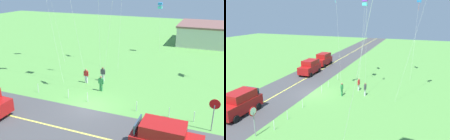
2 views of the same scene
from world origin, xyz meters
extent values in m
cube|color=#549342|center=(0.00, 0.00, -0.05)|extent=(120.00, 120.00, 0.10)
cube|color=#424244|center=(0.00, -4.00, 0.00)|extent=(120.00, 7.00, 0.00)
cube|color=#E5E04C|center=(0.00, -4.00, 0.01)|extent=(120.00, 0.16, 0.00)
cube|color=maroon|center=(7.48, -4.20, 0.89)|extent=(4.40, 1.90, 1.10)
cube|color=maroon|center=(7.23, -4.20, 1.84)|extent=(2.73, 1.75, 0.80)
cube|color=#334756|center=(8.32, -4.20, 1.84)|extent=(0.10, 1.62, 0.64)
cube|color=#334756|center=(5.61, -4.20, 1.84)|extent=(0.10, 1.62, 0.60)
cylinder|color=black|center=(8.91, -3.25, 0.34)|extent=(0.68, 0.22, 0.68)
cylinder|color=black|center=(6.05, -3.25, 0.34)|extent=(0.68, 0.22, 0.68)
cylinder|color=black|center=(6.05, -5.15, 0.34)|extent=(0.68, 0.22, 0.68)
cube|color=maroon|center=(-7.33, -4.56, 0.89)|extent=(4.40, 1.90, 1.10)
cube|color=maroon|center=(-7.58, -4.56, 1.84)|extent=(2.73, 1.75, 0.80)
cube|color=#334756|center=(-6.49, -4.56, 1.84)|extent=(0.10, 1.62, 0.64)
cube|color=#334756|center=(-9.20, -4.56, 1.84)|extent=(0.10, 1.62, 0.60)
cylinder|color=black|center=(-5.90, -3.61, 0.34)|extent=(0.68, 0.22, 0.68)
cylinder|color=black|center=(-5.90, -5.51, 0.34)|extent=(0.68, 0.22, 0.68)
cylinder|color=black|center=(-8.76, -3.61, 0.34)|extent=(0.68, 0.22, 0.68)
cylinder|color=black|center=(-8.76, -5.51, 0.34)|extent=(0.68, 0.22, 0.68)
cube|color=maroon|center=(-13.33, -4.97, 0.89)|extent=(4.40, 1.90, 1.10)
cube|color=maroon|center=(-13.58, -4.97, 1.84)|extent=(2.73, 1.75, 0.80)
cube|color=#334756|center=(-12.49, -4.97, 1.84)|extent=(0.10, 1.62, 0.64)
cube|color=#334756|center=(-15.20, -4.97, 1.84)|extent=(0.10, 1.62, 0.60)
cylinder|color=black|center=(-11.90, -4.02, 0.34)|extent=(0.68, 0.22, 0.68)
cylinder|color=black|center=(-11.90, -5.92, 0.34)|extent=(0.68, 0.22, 0.68)
cylinder|color=black|center=(-14.76, -4.02, 0.34)|extent=(0.68, 0.22, 0.68)
cylinder|color=black|center=(-14.76, -5.92, 0.34)|extent=(0.68, 0.22, 0.68)
cylinder|color=gray|center=(10.06, -0.10, 1.05)|extent=(0.08, 0.08, 2.10)
cylinder|color=red|center=(10.06, -0.10, 2.18)|extent=(0.76, 0.04, 0.76)
cylinder|color=white|center=(10.06, -0.07, 2.18)|extent=(0.62, 0.01, 0.62)
cylinder|color=silver|center=(-2.95, 4.75, 0.41)|extent=(0.16, 0.16, 0.82)
cylinder|color=silver|center=(-2.77, 4.75, 0.41)|extent=(0.16, 0.16, 0.82)
cube|color=red|center=(-2.86, 4.75, 1.10)|extent=(0.36, 0.22, 0.56)
cylinder|color=red|center=(-3.10, 4.75, 1.05)|extent=(0.10, 0.10, 0.52)
cylinder|color=red|center=(-2.62, 4.75, 1.05)|extent=(0.10, 0.10, 0.52)
sphere|color=#9E704C|center=(-2.86, 4.75, 1.49)|extent=(0.22, 0.22, 0.22)
cylinder|color=#338C4C|center=(-0.55, 3.38, 0.41)|extent=(0.16, 0.16, 0.82)
cylinder|color=#338C4C|center=(-0.37, 3.38, 0.41)|extent=(0.16, 0.16, 0.82)
cube|color=#338C4C|center=(-0.46, 3.38, 1.10)|extent=(0.36, 0.22, 0.56)
cylinder|color=#338C4C|center=(-0.70, 3.38, 1.05)|extent=(0.10, 0.10, 0.52)
cylinder|color=#338C4C|center=(-0.22, 3.38, 1.05)|extent=(0.10, 0.10, 0.52)
sphere|color=#9E704C|center=(-0.46, 3.38, 1.49)|extent=(0.22, 0.22, 0.22)
cylinder|color=silver|center=(-1.50, 5.93, 0.41)|extent=(0.16, 0.16, 0.82)
cylinder|color=silver|center=(-1.32, 5.93, 0.41)|extent=(0.16, 0.16, 0.82)
cube|color=#3F3F47|center=(-1.41, 5.93, 1.10)|extent=(0.36, 0.22, 0.56)
cylinder|color=#3F3F47|center=(-1.65, 5.93, 1.05)|extent=(0.10, 0.10, 0.52)
cylinder|color=#3F3F47|center=(-1.17, 5.93, 1.05)|extent=(0.10, 0.10, 0.52)
sphere|color=brown|center=(-1.41, 5.93, 1.49)|extent=(0.22, 0.22, 0.22)
cylinder|color=silver|center=(-3.77, 4.76, 5.37)|extent=(1.85, 0.02, 10.74)
cube|color=purple|center=(-4.69, 4.76, 10.99)|extent=(0.56, 0.56, 0.36)
cube|color=#4CD8D8|center=(-4.69, 4.76, 10.49)|extent=(0.56, 0.56, 0.36)
cylinder|color=silver|center=(-0.38, 3.01, 6.04)|extent=(0.18, 0.75, 12.08)
cylinder|color=silver|center=(-0.30, 6.09, 8.78)|extent=(2.24, 0.34, 17.57)
cylinder|color=silver|center=(13.29, 9.06, 7.18)|extent=(2.45, 3.13, 14.37)
cylinder|color=silver|center=(-6.50, 4.25, 6.40)|extent=(2.49, 0.60, 12.81)
cylinder|color=silver|center=(-1.20, 11.06, 7.92)|extent=(0.43, 3.27, 15.84)
cylinder|color=silver|center=(-10.43, 10.71, 5.74)|extent=(2.31, 0.23, 11.49)
cylinder|color=red|center=(-11.58, 10.82, 10.59)|extent=(0.04, 0.04, 1.40)
cylinder|color=silver|center=(-6.08, 0.70, 0.45)|extent=(0.05, 0.05, 0.90)
cylinder|color=silver|center=(-2.62, 0.70, 0.45)|extent=(0.05, 0.05, 0.90)
cylinder|color=silver|center=(-0.58, 0.70, 0.45)|extent=(0.05, 0.05, 0.90)
cylinder|color=silver|center=(4.08, 0.70, 0.45)|extent=(0.05, 0.05, 0.90)
cylinder|color=silver|center=(6.82, 0.70, 0.45)|extent=(0.05, 0.05, 0.90)
cylinder|color=silver|center=(8.75, 0.70, 0.45)|extent=(0.05, 0.05, 0.90)
camera|label=1|loc=(9.40, -17.80, 10.41)|focal=40.53mm
camera|label=2|loc=(21.84, 11.41, 9.53)|focal=34.44mm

